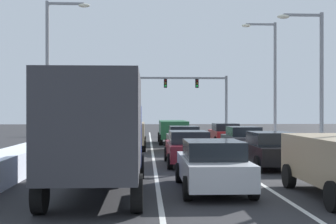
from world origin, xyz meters
TOP-DOWN VIEW (x-y plane):
  - ground_plane at (0.00, 17.17)m, footprint 120.00×120.00m
  - lane_stripe_between_right_lane_and_center_lane at (1.70, 21.46)m, footprint 0.14×47.21m
  - lane_stripe_between_center_lane_and_left_lane at (-1.70, 21.46)m, footprint 0.14×47.21m
  - snow_bank_right_shoulder at (7.00, 21.46)m, footprint 1.45×47.21m
  - snow_bank_left_shoulder at (-7.00, 21.46)m, footprint 1.39×47.21m
  - sedan_black_right_lane_second at (3.18, 13.07)m, footprint 2.00×4.50m
  - sedan_charcoal_right_lane_third at (3.43, 19.65)m, footprint 2.00×4.50m
  - sedan_red_right_lane_fourth at (3.60, 26.48)m, footprint 2.00×4.50m
  - sedan_silver_center_lane_nearest at (-0.07, 7.63)m, footprint 2.00×4.50m
  - sedan_maroon_center_lane_second at (-0.20, 14.18)m, footprint 2.00×4.50m
  - sedan_gray_center_lane_third at (0.12, 20.67)m, footprint 2.00×4.50m
  - suv_green_center_lane_fourth at (-0.08, 27.63)m, footprint 2.16×4.90m
  - box_truck_left_lane_nearest at (-3.41, 7.14)m, footprint 2.53×7.20m
  - sedan_white_left_lane_second at (-3.41, 15.10)m, footprint 2.00×4.50m
  - suv_tan_left_lane_third at (-3.16, 22.30)m, footprint 2.16×4.90m
  - sedan_black_left_lane_fourth at (-3.32, 28.45)m, footprint 2.00×4.50m
  - traffic_light_gantry at (1.31, 42.91)m, footprint 14.00×0.47m
  - street_lamp_right_mid at (7.48, 19.31)m, footprint 2.66×0.36m
  - street_lamp_right_far at (7.31, 27.90)m, footprint 2.66×0.36m
  - street_lamp_left_mid at (-7.68, 21.75)m, footprint 2.66×0.36m

SIDE VIEW (x-z plane):
  - ground_plane at x=0.00m, z-range 0.00..0.00m
  - lane_stripe_between_right_lane_and_center_lane at x=1.70m, z-range 0.00..0.01m
  - lane_stripe_between_center_lane_and_left_lane at x=-1.70m, z-range 0.00..0.01m
  - snow_bank_right_shoulder at x=7.00m, z-range 0.00..0.45m
  - snow_bank_left_shoulder at x=-7.00m, z-range 0.00..0.92m
  - sedan_black_right_lane_second at x=3.18m, z-range 0.01..1.52m
  - sedan_charcoal_right_lane_third at x=3.43m, z-range 0.01..1.52m
  - sedan_red_right_lane_fourth at x=3.60m, z-range 0.01..1.52m
  - sedan_silver_center_lane_nearest at x=-0.07m, z-range 0.01..1.52m
  - sedan_maroon_center_lane_second at x=-0.20m, z-range 0.01..1.52m
  - sedan_gray_center_lane_third at x=0.12m, z-range 0.01..1.52m
  - sedan_white_left_lane_second at x=-3.41m, z-range 0.01..1.52m
  - sedan_black_left_lane_fourth at x=-3.32m, z-range 0.01..1.52m
  - suv_green_center_lane_fourth at x=-0.08m, z-range 0.18..1.85m
  - suv_tan_left_lane_third at x=-3.16m, z-range 0.18..1.85m
  - box_truck_left_lane_nearest at x=-3.41m, z-range 0.22..3.58m
  - street_lamp_right_mid at x=7.48m, z-range 0.80..8.76m
  - traffic_light_gantry at x=1.31m, z-range 1.79..7.99m
  - street_lamp_left_mid at x=-7.68m, z-range 0.83..9.85m
  - street_lamp_right_far at x=7.31m, z-range 0.83..9.89m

